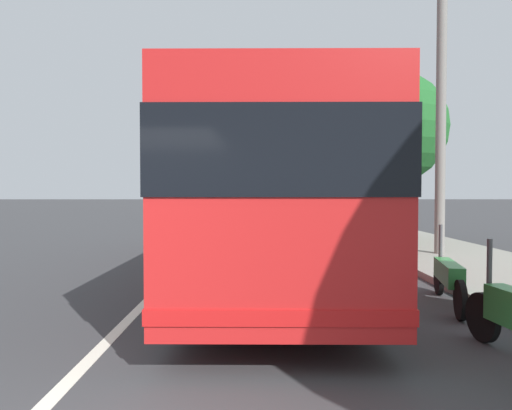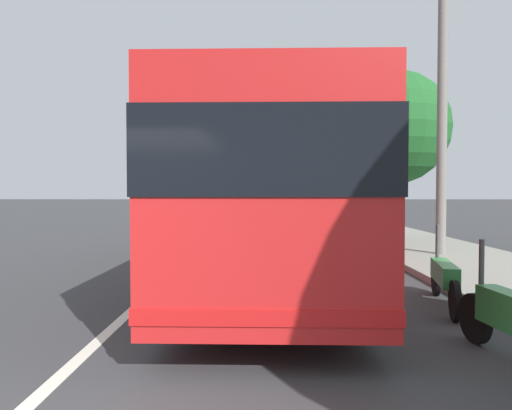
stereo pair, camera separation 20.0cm
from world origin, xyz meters
name	(u,v)px [view 1 (the left image)]	position (x,y,z in m)	size (l,w,h in m)	color
sidewalk_curb	(448,255)	(10.00, -7.02, 0.07)	(110.00, 3.60, 0.14)	gray
lane_divider_line	(189,258)	(10.00, 0.00, 0.00)	(110.00, 0.16, 0.01)	silver
coach_bus	(268,192)	(8.28, -2.09, 1.78)	(12.48, 2.80, 3.12)	red
motorcycle_by_tree	(448,277)	(4.89, -4.81, 0.45)	(2.13, 0.55, 1.23)	black
car_behind_bus	(193,207)	(29.53, 2.49, 0.74)	(4.23, 1.99, 1.56)	navy
car_far_distant	(255,205)	(34.84, -1.92, 0.70)	(4.07, 1.96, 1.50)	gray
car_side_street	(206,204)	(39.35, 2.56, 0.70)	(4.18, 1.99, 1.46)	silver
roadside_tree_mid_block	(389,129)	(13.67, -6.51, 4.00)	(3.95, 3.95, 5.99)	brown
utility_pole	(441,128)	(9.89, -6.74, 3.49)	(0.26, 0.26, 6.99)	slate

